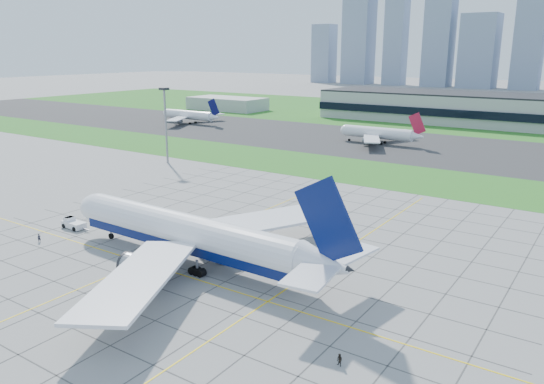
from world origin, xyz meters
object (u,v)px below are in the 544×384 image
Objects in this scene: crew_far at (339,360)px; distant_jet_0 at (190,115)px; crew_near at (39,238)px; distant_jet_1 at (379,133)px; airliner at (189,234)px; light_mast at (165,116)px; pushback_tug at (73,224)px.

distant_jet_0 reaches higher than crew_far.
distant_jet_0 is at bearing 156.92° from crew_far.
crew_far is at bearing -53.69° from crew_near.
distant_jet_1 is (10.31, 148.33, 3.65)m from crew_near.
airliner is at bearing 179.15° from crew_far.
light_mast is at bearing 163.83° from crew_far.
light_mast is at bearing 138.37° from airliner.
light_mast reaches higher than distant_jet_1.
pushback_tug is (32.84, -61.80, -15.17)m from light_mast.
distant_jet_0 is (-63.85, 80.63, -11.70)m from light_mast.
distant_jet_1 reaches higher than crew_far.
pushback_tug is 4.99× the size of crew_far.
distant_jet_1 is (-60.10, 153.53, 3.66)m from crew_far.
pushback_tug is at bearing -94.98° from distant_jet_1.
crew_near is 1.01× the size of crew_far.
pushback_tug is 0.19× the size of distant_jet_1.
distant_jet_1 is at bearing 36.56° from crew_near.
crew_far is 0.04× the size of distant_jet_0.
pushback_tug reaches higher than crew_far.
pushback_tug is (-34.65, 0.33, -4.51)m from airliner.
airliner is 141.17m from distant_jet_1.
distant_jet_0 is at bearing 178.21° from distant_jet_1.
crew_near is 0.04× the size of distant_jet_0.
light_mast is at bearing 118.99° from pushback_tug.
crew_near is (34.66, -71.10, -15.35)m from light_mast.
airliner is 7.92× the size of pushback_tug.
light_mast is 90.13m from distant_jet_1.
distant_jet_0 is (-168.92, 156.92, 3.66)m from crew_far.
pushback_tug is 172.18m from distant_jet_0.
airliner is 193.98m from distant_jet_0.
airliner is 40.43m from crew_far.
airliner is at bearing -80.82° from distant_jet_1.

